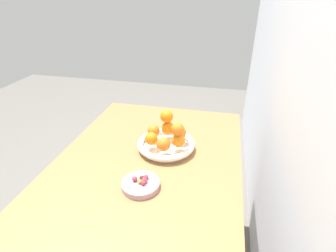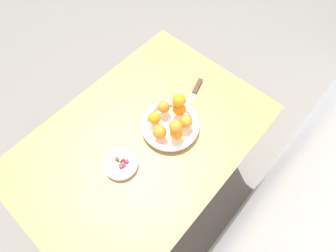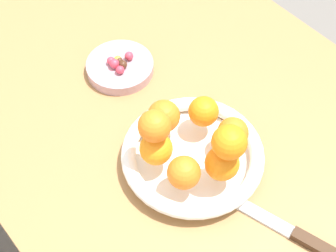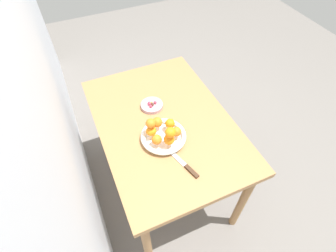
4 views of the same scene
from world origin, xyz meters
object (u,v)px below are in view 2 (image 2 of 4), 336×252
Objects in this scene: fruit_bowl at (170,125)px; candy_ball_4 at (127,161)px; orange_7 at (176,127)px; candy_ball_5 at (121,167)px; dining_table at (144,147)px; candy_dish at (121,164)px; orange_0 at (160,132)px; candy_ball_7 at (123,164)px; candy_ball_2 at (123,160)px; knife at (193,96)px; orange_2 at (186,121)px; orange_3 at (179,109)px; orange_5 at (155,118)px; orange_1 at (177,133)px; orange_6 at (179,100)px; candy_ball_0 at (119,164)px; candy_ball_1 at (118,159)px; orange_4 at (164,107)px; candy_ball_3 at (123,164)px; candy_ball_6 at (120,163)px.

fruit_bowl is 0.24m from candy_ball_4.
candy_ball_5 is (0.24, -0.08, -0.09)m from orange_7.
dining_table is 63.88× the size of candy_ball_4.
orange_0 is at bearing 168.24° from candy_dish.
fruit_bowl is 12.45× the size of candy_ball_7.
knife is (-0.44, 0.00, -0.03)m from candy_ball_2.
orange_2 is 0.96× the size of orange_3.
candy_ball_7 is at bearing 8.39° from orange_5.
orange_2 is at bearing 124.87° from fruit_bowl.
orange_0 is 0.08m from orange_7.
knife is at bearing 174.35° from orange_5.
orange_7 reaches higher than orange_2.
orange_1 is 0.97× the size of orange_3.
orange_6 is (-0.00, -0.01, 0.06)m from orange_3.
orange_3 is (-0.09, -0.06, 0.00)m from orange_1.
orange_7 is 0.21× the size of knife.
orange_6 is 0.12m from orange_7.
orange_6 reaches higher than candy_ball_0.
fruit_bowl is 0.08m from orange_2.
orange_0 is (-0.05, 0.06, 0.16)m from dining_table.
orange_1 is 0.26m from candy_ball_1.
fruit_bowl is at bearing 172.56° from candy_ball_2.
orange_0 is 3.86× the size of candy_ball_0.
candy_ball_7 is (0.01, 0.01, 0.00)m from candy_ball_2.
orange_4 is at bearing -171.41° from candy_ball_7.
candy_ball_7 reaches higher than dining_table.
dining_table is 0.33m from knife.
candy_ball_1 is at bearing -59.32° from candy_ball_4.
orange_1 is at bearing 4.71° from orange_2.
orange_7 is at bearing 158.95° from candy_ball_0.
orange_6 is (-0.14, -0.02, 0.06)m from orange_0.
candy_ball_3 is (0.33, -0.01, -0.10)m from orange_6.
orange_6 is at bearing 176.25° from candy_dish.
candy_ball_1 is (-0.01, -0.02, 0.00)m from candy_ball_0.
fruit_bowl is at bearing 124.87° from orange_5.
orange_6 is 3.33× the size of candy_ball_4.
orange_2 is 1.02× the size of orange_5.
dining_table is 0.21m from orange_1.
orange_3 is 0.32m from candy_ball_2.
candy_ball_7 is (0.33, -0.01, -0.09)m from orange_6.
candy_ball_7 is (0.32, -0.01, -0.04)m from orange_3.
candy_ball_0 is (0.27, -0.03, 0.01)m from fruit_bowl.
candy_ball_2 is 0.02m from candy_ball_3.
orange_1 reaches higher than candy_ball_4.
orange_4 is at bearing -54.24° from orange_6.
orange_5 is 0.23m from candy_ball_3.
candy_ball_7 is at bearing 99.40° from candy_ball_6.
candy_dish is 0.03m from candy_ball_7.
orange_1 is at bearing 162.10° from candy_ball_5.
candy_ball_4 is 0.85× the size of candy_ball_7.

